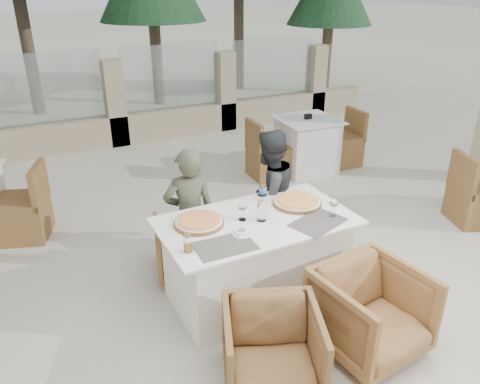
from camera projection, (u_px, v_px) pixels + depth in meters
name	position (u px, v px, depth m)	size (l,w,h in m)	color
ground	(255.00, 303.00, 4.07)	(80.00, 80.00, 0.00)	beige
sand_patch	(51.00, 63.00, 15.40)	(30.00, 16.00, 0.01)	beige
perimeter_wall_far	(114.00, 97.00, 7.62)	(10.00, 0.34, 1.60)	tan
dining_table	(256.00, 260.00, 3.99)	(1.60, 0.90, 0.77)	white
placemat_near_left	(225.00, 246.00, 3.46)	(0.45, 0.30, 0.00)	#5E5A51
placemat_near_right	(318.00, 222.00, 3.79)	(0.45, 0.30, 0.00)	#5C564F
pizza_left	(199.00, 222.00, 3.75)	(0.40, 0.40, 0.05)	#EA4D20
pizza_right	(297.00, 201.00, 4.09)	(0.43, 0.43, 0.06)	orange
water_bottle	(262.00, 205.00, 3.77)	(0.08, 0.08, 0.27)	#C0DDFC
wine_glass_centre	(242.00, 210.00, 3.80)	(0.08, 0.08, 0.18)	silver
wine_glass_corner	(333.00, 206.00, 3.86)	(0.08, 0.08, 0.18)	white
beer_glass_left	(188.00, 244.00, 3.36)	(0.07, 0.07, 0.13)	orange
beer_glass_right	(263.00, 193.00, 4.15)	(0.07, 0.07, 0.13)	#BF7F1B
olive_dish	(242.00, 232.00, 3.61)	(0.11, 0.11, 0.04)	white
armchair_far_left	(188.00, 246.00, 4.40)	(0.59, 0.61, 0.55)	olive
armchair_far_right	(267.00, 231.00, 4.69)	(0.57, 0.58, 0.53)	olive
armchair_near_left	(272.00, 351.00, 3.13)	(0.64, 0.66, 0.60)	brown
armchair_near_right	(371.00, 312.00, 3.45)	(0.71, 0.73, 0.67)	olive
diner_left	(190.00, 216.00, 4.20)	(0.46, 0.30, 1.27)	#494D38
diner_right	(268.00, 196.00, 4.51)	(0.64, 0.50, 1.32)	#323437
bg_table_b	(306.00, 145.00, 6.73)	(1.64, 0.82, 0.77)	silver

